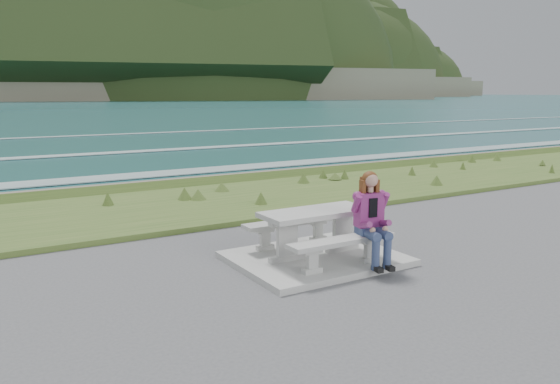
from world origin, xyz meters
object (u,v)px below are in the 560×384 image
Objects in this scene: bench_seaward at (292,225)px; seated_woman at (373,231)px; bench_landward at (342,245)px; picnic_table at (316,220)px.

bench_seaward is 1.62m from seated_woman.
bench_landward is 0.54m from seated_woman.
bench_landward is 1.40m from bench_seaward.
bench_landward is at bearing -90.00° from bench_seaward.
seated_woman is at bearing -15.22° from bench_landward.
bench_landward is at bearing -90.00° from picnic_table.
picnic_table is at bearing 90.00° from bench_landward.
picnic_table is 1.26× the size of seated_woman.
seated_woman is at bearing -59.52° from picnic_table.
bench_landward is 1.26× the size of seated_woman.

